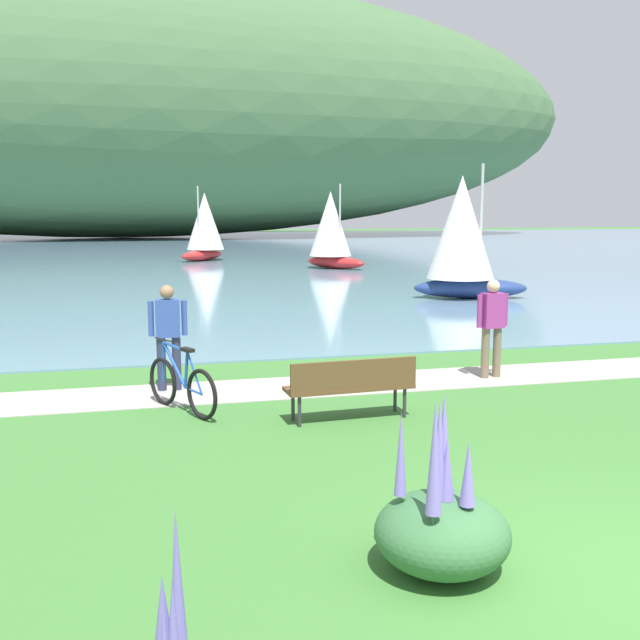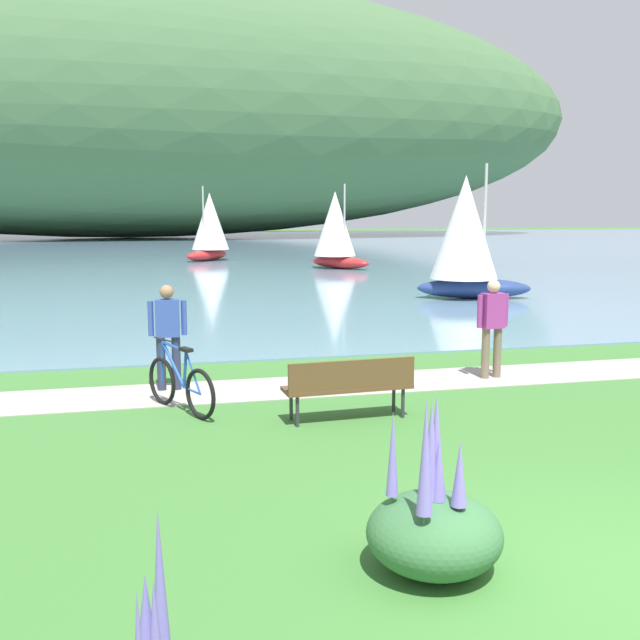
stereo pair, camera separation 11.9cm
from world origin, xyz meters
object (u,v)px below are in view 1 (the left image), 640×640
Objects in this scene: person_at_shoreline at (168,331)px; sailboat_nearest_to_shore at (331,229)px; bicycle_leaning_near_bench at (181,385)px; sailboat_mid_bay at (463,236)px; park_bench_near_camera at (351,384)px; person_on_the_grass at (492,322)px; sailboat_toward_hillside at (205,226)px.

sailboat_nearest_to_shore is at bearing 69.21° from person_at_shoreline.
bicycle_leaning_near_bench is 15.02m from sailboat_mid_bay.
park_bench_near_camera is 1.07× the size of person_on_the_grass.
person_at_shoreline and person_on_the_grass have the same top height.
person_at_shoreline is 30.16m from sailboat_toward_hillside.
person_on_the_grass is 30.47m from sailboat_toward_hillside.
person_on_the_grass is (5.44, -0.40, 0.00)m from person_at_shoreline.
person_at_shoreline is at bearing 95.07° from bicycle_leaning_near_bench.
person_on_the_grass is at bearing 31.91° from park_bench_near_camera.
sailboat_toward_hillside reaches higher than bicycle_leaning_near_bench.
sailboat_toward_hillside is at bearing 83.87° from person_at_shoreline.
bicycle_leaning_near_bench is at bearing 156.30° from park_bench_near_camera.
park_bench_near_camera is 0.43× the size of sailboat_mid_bay.
bicycle_leaning_near_bench is 0.39× the size of sailboat_nearest_to_shore.
person_on_the_grass reaches higher than bicycle_leaning_near_bench.
person_on_the_grass is at bearing -112.04° from sailboat_mid_bay.
sailboat_nearest_to_shore is 0.95× the size of sailboat_mid_bay.
bicycle_leaning_near_bench is 0.93× the size of person_at_shoreline.
park_bench_near_camera is at bearing -44.42° from person_at_shoreline.
sailboat_mid_bay is (9.58, 11.45, 1.66)m from bicycle_leaning_near_bench.
sailboat_mid_bay is 20.89m from sailboat_toward_hillside.
park_bench_near_camera is 0.45× the size of sailboat_nearest_to_shore.
sailboat_toward_hillside reaches higher than park_bench_near_camera.
person_at_shoreline is 0.42× the size of sailboat_toward_hillside.
person_at_shoreline is at bearing 135.58° from park_bench_near_camera.
person_at_shoreline is 1.00× the size of person_on_the_grass.
bicycle_leaning_near_bench is 0.93× the size of person_on_the_grass.
sailboat_toward_hillside is (-5.47, 7.10, 0.03)m from sailboat_nearest_to_shore.
bicycle_leaning_near_bench is at bearing -95.65° from sailboat_toward_hillside.
person_on_the_grass reaches higher than park_bench_near_camera.
sailboat_toward_hillside reaches higher than person_at_shoreline.
sailboat_toward_hillside is (0.85, 32.29, 1.45)m from park_bench_near_camera.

